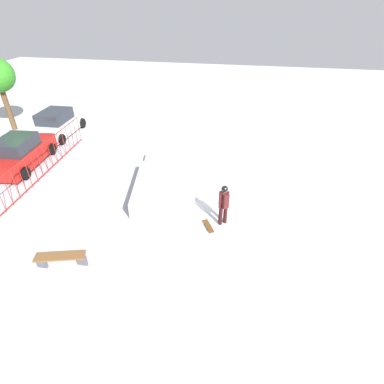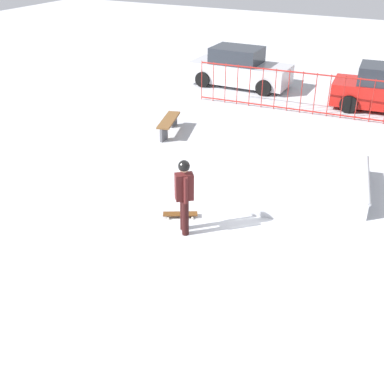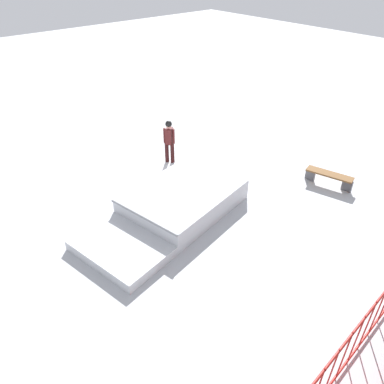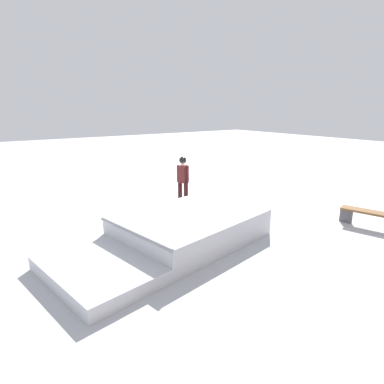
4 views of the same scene
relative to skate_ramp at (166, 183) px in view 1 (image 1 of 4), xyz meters
name	(u,v)px [view 1 (image 1 of 4)]	position (x,y,z in m)	size (l,w,h in m)	color
ground_plane	(187,201)	(-0.78, -1.14, -0.32)	(60.00, 60.00, 0.00)	#B7BABF
skate_ramp	(166,183)	(0.00, 0.00, 0.00)	(5.78, 3.54, 0.74)	silver
skater	(224,202)	(-2.02, -2.80, 0.69)	(0.43, 0.41, 1.73)	black
skateboard	(208,226)	(-2.39, -2.30, -0.24)	(0.80, 0.55, 0.09)	#593314
perimeter_fence	(31,170)	(-0.78, 6.19, 0.45)	(10.17, 0.65, 1.50)	maroon
park_bench	(61,258)	(-5.23, 2.18, 0.04)	(0.81, 1.65, 0.48)	brown
parked_car_red	(21,153)	(0.79, 7.88, 0.41)	(4.24, 2.22, 1.60)	red
parked_car_white	(58,124)	(4.87, 8.24, 0.41)	(4.15, 2.02, 1.60)	white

